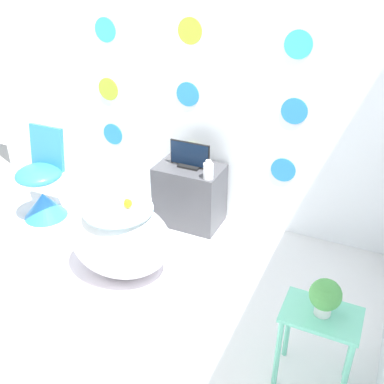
# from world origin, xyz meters

# --- Properties ---
(ground_plane) EXTENTS (12.00, 12.00, 0.00)m
(ground_plane) POSITION_xyz_m (0.00, 0.00, 0.00)
(ground_plane) COLOR white
(wall_back_dotted) EXTENTS (4.74, 0.05, 2.60)m
(wall_back_dotted) POSITION_xyz_m (0.00, 2.03, 1.30)
(wall_back_dotted) COLOR white
(wall_back_dotted) RESTS_ON ground_plane
(rug) EXTENTS (1.29, 0.81, 0.01)m
(rug) POSITION_xyz_m (-0.13, 0.82, 0.00)
(rug) COLOR silver
(rug) RESTS_ON ground_plane
(bathtub) EXTENTS (0.82, 0.65, 0.58)m
(bathtub) POSITION_xyz_m (-0.10, 0.93, 0.29)
(bathtub) COLOR white
(bathtub) RESTS_ON ground_plane
(rubber_duck) EXTENTS (0.06, 0.07, 0.08)m
(rubber_duck) POSITION_xyz_m (-0.02, 0.96, 0.62)
(rubber_duck) COLOR yellow
(rubber_duck) RESTS_ON bathtub
(chair) EXTENTS (0.43, 0.43, 0.86)m
(chair) POSITION_xyz_m (-1.20, 1.30, 0.28)
(chair) COLOR #338CE0
(chair) RESTS_ON ground_plane
(tv_cabinet) EXTENTS (0.59, 0.39, 0.58)m
(tv_cabinet) POSITION_xyz_m (0.09, 1.79, 0.29)
(tv_cabinet) COLOR #4C4C51
(tv_cabinet) RESTS_ON ground_plane
(tv) EXTENTS (0.37, 0.12, 0.23)m
(tv) POSITION_xyz_m (0.09, 1.79, 0.68)
(tv) COLOR black
(tv) RESTS_ON tv_cabinet
(vase) EXTENTS (0.09, 0.09, 0.17)m
(vase) POSITION_xyz_m (0.33, 1.65, 0.65)
(vase) COLOR white
(vase) RESTS_ON tv_cabinet
(side_table) EXTENTS (0.43, 0.29, 0.54)m
(side_table) POSITION_xyz_m (1.50, 0.51, 0.42)
(side_table) COLOR #72D8B7
(side_table) RESTS_ON ground_plane
(potted_plant_left) EXTENTS (0.17, 0.17, 0.22)m
(potted_plant_left) POSITION_xyz_m (1.50, 0.51, 0.66)
(potted_plant_left) COLOR white
(potted_plant_left) RESTS_ON side_table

